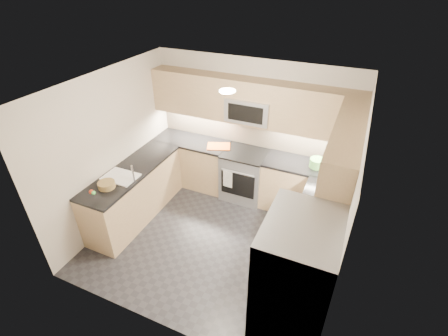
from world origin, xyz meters
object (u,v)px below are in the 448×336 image
fruit_basket (107,185)px  utensil_bowl (317,163)px  refrigerator (293,289)px  cutting_board (219,146)px  microwave (249,109)px  gas_range (244,175)px

fruit_basket → utensil_bowl: bearing=33.9°
refrigerator → cutting_board: bearing=129.0°
microwave → refrigerator: bearing=-60.4°
cutting_board → fruit_basket: fruit_basket is taller
gas_range → fruit_basket: 2.43m
microwave → cutting_board: size_ratio=1.84×
refrigerator → utensil_bowl: 2.47m
refrigerator → fruit_basket: refrigerator is taller
cutting_board → gas_range: bearing=-0.3°
microwave → utensil_bowl: microwave is taller
gas_range → cutting_board: bearing=179.7°
cutting_board → fruit_basket: (-1.00, -1.82, 0.04)m
microwave → cutting_board: bearing=-166.7°
gas_range → microwave: bearing=90.0°
fruit_basket → cutting_board: bearing=61.4°
fruit_basket → gas_range: bearing=50.3°
microwave → refrigerator: (1.45, -2.55, -0.80)m
cutting_board → refrigerator: bearing=-51.0°
microwave → fruit_basket: size_ratio=3.02×
microwave → cutting_board: (-0.52, -0.12, -0.75)m
microwave → refrigerator: microwave is taller
microwave → utensil_bowl: (1.24, -0.09, -0.69)m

